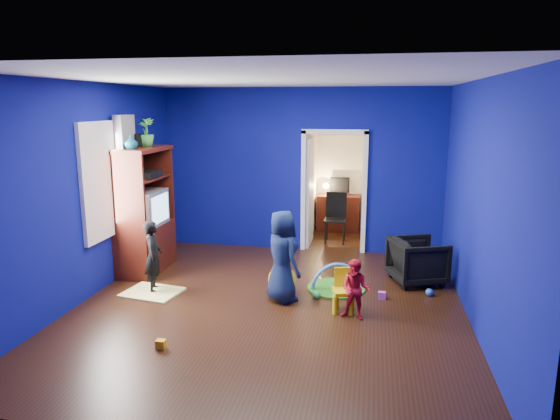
% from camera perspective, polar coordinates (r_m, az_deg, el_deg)
% --- Properties ---
extents(floor, '(5.00, 5.50, 0.01)m').
position_cam_1_polar(floor, '(6.66, -1.24, -11.00)').
color(floor, black).
rests_on(floor, ground).
extents(ceiling, '(5.00, 5.50, 0.01)m').
position_cam_1_polar(ceiling, '(6.14, -1.36, 14.79)').
color(ceiling, white).
rests_on(ceiling, wall_back).
extents(wall_back, '(5.00, 0.02, 2.90)m').
position_cam_1_polar(wall_back, '(8.91, 2.35, 4.55)').
color(wall_back, navy).
rests_on(wall_back, floor).
extents(wall_front, '(5.00, 0.02, 2.90)m').
position_cam_1_polar(wall_front, '(3.67, -10.20, -6.42)').
color(wall_front, navy).
rests_on(wall_front, floor).
extents(wall_left, '(0.02, 5.50, 2.90)m').
position_cam_1_polar(wall_left, '(7.17, -21.25, 1.94)').
color(wall_left, navy).
rests_on(wall_left, floor).
extents(wall_right, '(0.02, 5.50, 2.90)m').
position_cam_1_polar(wall_right, '(6.23, 21.83, 0.49)').
color(wall_right, navy).
rests_on(wall_right, floor).
extents(alcove, '(1.00, 1.75, 2.50)m').
position_cam_1_polar(alcove, '(9.74, 6.58, 3.92)').
color(alcove, silver).
rests_on(alcove, floor).
extents(armchair, '(0.94, 0.93, 0.67)m').
position_cam_1_polar(armchair, '(7.68, 15.45, -5.63)').
color(armchair, black).
rests_on(armchair, floor).
extents(child_black, '(0.35, 0.43, 1.02)m').
position_cam_1_polar(child_black, '(7.24, -14.28, -5.16)').
color(child_black, black).
rests_on(child_black, floor).
extents(child_navy, '(0.70, 0.71, 1.24)m').
position_cam_1_polar(child_navy, '(6.66, 0.28, -5.31)').
color(child_navy, '#0E1333').
rests_on(child_navy, floor).
extents(toddler_red, '(0.42, 0.35, 0.76)m').
position_cam_1_polar(toddler_red, '(6.24, 8.63, -8.99)').
color(toddler_red, red).
rests_on(toddler_red, floor).
extents(vase, '(0.24, 0.24, 0.20)m').
position_cam_1_polar(vase, '(7.65, -16.69, 7.44)').
color(vase, '#0D5B68').
rests_on(vase, tv_armoire).
extents(potted_plant, '(0.25, 0.25, 0.44)m').
position_cam_1_polar(potted_plant, '(8.11, -15.06, 8.60)').
color(potted_plant, green).
rests_on(potted_plant, tv_armoire).
extents(tv_armoire, '(0.58, 1.14, 1.96)m').
position_cam_1_polar(tv_armoire, '(8.06, -15.27, -0.05)').
color(tv_armoire, '#40140A').
rests_on(tv_armoire, floor).
extents(crt_tv, '(0.46, 0.70, 0.54)m').
position_cam_1_polar(crt_tv, '(8.04, -15.03, 0.22)').
color(crt_tv, silver).
rests_on(crt_tv, tv_armoire).
extents(yellow_blanket, '(0.84, 0.71, 0.03)m').
position_cam_1_polar(yellow_blanket, '(7.31, -14.41, -9.11)').
color(yellow_blanket, '#F2E07A').
rests_on(yellow_blanket, floor).
extents(hopper_ball, '(0.40, 0.40, 0.40)m').
position_cam_1_polar(hopper_ball, '(7.03, 0.24, -7.98)').
color(hopper_ball, yellow).
rests_on(hopper_ball, floor).
extents(kid_chair, '(0.35, 0.35, 0.50)m').
position_cam_1_polar(kid_chair, '(6.48, 7.32, -9.37)').
color(kid_chair, yellow).
rests_on(kid_chair, floor).
extents(play_mat, '(0.83, 0.83, 0.02)m').
position_cam_1_polar(play_mat, '(7.31, 6.44, -8.85)').
color(play_mat, '#4DAA26').
rests_on(play_mat, floor).
extents(toy_arch, '(0.71, 0.32, 0.75)m').
position_cam_1_polar(toy_arch, '(7.30, 6.45, -8.79)').
color(toy_arch, '#3F8CD8').
rests_on(toy_arch, floor).
extents(window_left, '(0.03, 0.95, 1.55)m').
position_cam_1_polar(window_left, '(7.45, -19.81, 3.17)').
color(window_left, white).
rests_on(window_left, wall_left).
extents(curtain, '(0.14, 0.42, 2.40)m').
position_cam_1_polar(curtain, '(7.91, -16.95, 1.63)').
color(curtain, slate).
rests_on(curtain, floor).
extents(doorway, '(1.16, 0.10, 2.10)m').
position_cam_1_polar(doorway, '(8.91, 6.15, 1.88)').
color(doorway, white).
rests_on(doorway, floor).
extents(study_desk, '(0.88, 0.44, 0.75)m').
position_cam_1_polar(study_desk, '(10.52, 6.72, -0.33)').
color(study_desk, '#3D140A').
rests_on(study_desk, floor).
extents(desk_monitor, '(0.40, 0.05, 0.32)m').
position_cam_1_polar(desk_monitor, '(10.53, 6.84, 2.86)').
color(desk_monitor, black).
rests_on(desk_monitor, study_desk).
extents(desk_lamp, '(0.14, 0.14, 0.14)m').
position_cam_1_polar(desk_lamp, '(10.49, 5.29, 2.76)').
color(desk_lamp, '#FFD88C').
rests_on(desk_lamp, study_desk).
extents(folding_chair, '(0.40, 0.40, 0.92)m').
position_cam_1_polar(folding_chair, '(9.56, 6.33, -1.04)').
color(folding_chair, black).
rests_on(folding_chair, floor).
extents(book_shelf, '(0.88, 0.24, 0.04)m').
position_cam_1_polar(book_shelf, '(10.41, 6.98, 8.68)').
color(book_shelf, white).
rests_on(book_shelf, study_desk).
extents(toy_0, '(0.11, 0.11, 0.11)m').
position_cam_1_polar(toy_0, '(7.29, 16.71, -8.98)').
color(toy_0, blue).
rests_on(toy_0, floor).
extents(toy_1, '(0.10, 0.08, 0.10)m').
position_cam_1_polar(toy_1, '(5.74, -13.46, -14.70)').
color(toy_1, '#F5A00C').
rests_on(toy_1, floor).
extents(toy_2, '(0.11, 0.11, 0.11)m').
position_cam_1_polar(toy_2, '(6.92, 4.21, -9.63)').
color(toy_2, green).
rests_on(toy_2, floor).
extents(toy_3, '(0.10, 0.08, 0.10)m').
position_cam_1_polar(toy_3, '(7.03, 11.56, -9.54)').
color(toy_3, '#C74AC7').
rests_on(toy_3, floor).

